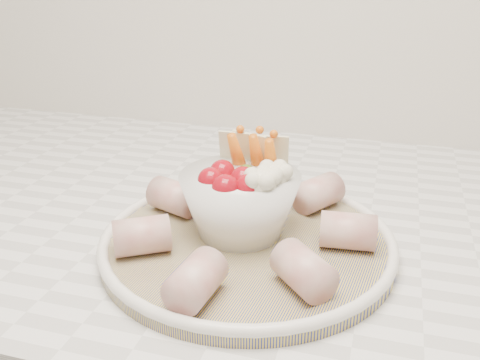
# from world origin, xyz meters

# --- Properties ---
(serving_platter) EXTENTS (0.34, 0.34, 0.02)m
(serving_platter) POSITION_xyz_m (0.05, 1.35, 0.93)
(serving_platter) COLOR navy
(serving_platter) RESTS_ON kitchen_counter
(veggie_bowl) EXTENTS (0.13, 0.13, 0.11)m
(veggie_bowl) POSITION_xyz_m (0.04, 1.36, 0.98)
(veggie_bowl) COLOR white
(veggie_bowl) RESTS_ON serving_platter
(cured_meat_rolls) EXTENTS (0.26, 0.29, 0.04)m
(cured_meat_rolls) POSITION_xyz_m (0.05, 1.35, 0.95)
(cured_meat_rolls) COLOR #B25851
(cured_meat_rolls) RESTS_ON serving_platter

